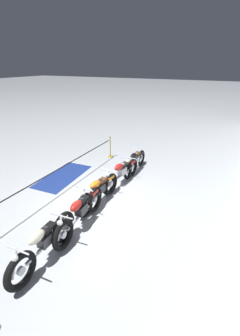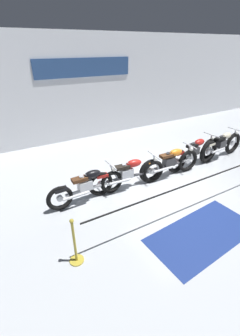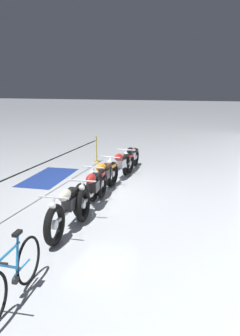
{
  "view_description": "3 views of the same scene",
  "coord_description": "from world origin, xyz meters",
  "px_view_note": "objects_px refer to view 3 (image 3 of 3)",
  "views": [
    {
      "loc": [
        5.28,
        3.85,
        4.19
      ],
      "look_at": [
        -0.89,
        0.73,
        0.94
      ],
      "focal_mm": 24.0,
      "sensor_mm": 36.0,
      "label": 1
    },
    {
      "loc": [
        -4.36,
        -4.17,
        3.7
      ],
      "look_at": [
        -1.49,
        0.87,
        0.52
      ],
      "focal_mm": 24.0,
      "sensor_mm": 36.0,
      "label": 2
    },
    {
      "loc": [
        8.54,
        3.55,
        3.01
      ],
      "look_at": [
        -1.29,
        0.54,
        0.41
      ],
      "focal_mm": 35.0,
      "sensor_mm": 36.0,
      "label": 3
    }
  ],
  "objects_px": {
    "floor_banner": "(49,177)",
    "stanchion_far_left": "(71,156)",
    "motorcycle_black_0": "(131,158)",
    "motorcycle_red_1": "(121,166)",
    "motorcycle_cream_4": "(68,208)",
    "motorcycle_orange_2": "(103,177)",
    "bicycle": "(12,277)",
    "motorcycle_red_3": "(93,190)"
  },
  "relations": [
    {
      "from": "motorcycle_red_1",
      "to": "bicycle",
      "type": "xyz_separation_m",
      "value": [
        6.5,
        0.38,
        -0.06
      ]
    },
    {
      "from": "motorcycle_black_0",
      "to": "floor_banner",
      "type": "relative_size",
      "value": 0.84
    },
    {
      "from": "motorcycle_cream_4",
      "to": "floor_banner",
      "type": "distance_m",
      "value": 4.34
    },
    {
      "from": "bicycle",
      "to": "stanchion_far_left",
      "type": "height_order",
      "value": "stanchion_far_left"
    },
    {
      "from": "motorcycle_red_1",
      "to": "stanchion_far_left",
      "type": "bearing_deg",
      "value": -84.66
    },
    {
      "from": "bicycle",
      "to": "stanchion_far_left",
      "type": "distance_m",
      "value": 6.68
    },
    {
      "from": "motorcycle_black_0",
      "to": "bicycle",
      "type": "xyz_separation_m",
      "value": [
        7.75,
        0.36,
        -0.06
      ]
    },
    {
      "from": "motorcycle_black_0",
      "to": "motorcycle_red_1",
      "type": "bearing_deg",
      "value": -0.95
    },
    {
      "from": "motorcycle_black_0",
      "to": "motorcycle_cream_4",
      "type": "bearing_deg",
      "value": 0.53
    },
    {
      "from": "motorcycle_red_3",
      "to": "stanchion_far_left",
      "type": "relative_size",
      "value": 0.34
    },
    {
      "from": "motorcycle_red_3",
      "to": "stanchion_far_left",
      "type": "bearing_deg",
      "value": -144.93
    },
    {
      "from": "motorcycle_orange_2",
      "to": "bicycle",
      "type": "relative_size",
      "value": 1.26
    },
    {
      "from": "motorcycle_orange_2",
      "to": "stanchion_far_left",
      "type": "xyz_separation_m",
      "value": [
        -1.34,
        -1.63,
        0.23
      ]
    },
    {
      "from": "motorcycle_black_0",
      "to": "stanchion_far_left",
      "type": "bearing_deg",
      "value": -50.45
    },
    {
      "from": "motorcycle_red_1",
      "to": "stanchion_far_left",
      "type": "xyz_separation_m",
      "value": [
        0.16,
        -1.69,
        0.24
      ]
    },
    {
      "from": "motorcycle_red_3",
      "to": "stanchion_far_left",
      "type": "xyz_separation_m",
      "value": [
        -2.55,
        -1.79,
        0.22
      ]
    },
    {
      "from": "stanchion_far_left",
      "to": "motorcycle_cream_4",
      "type": "bearing_deg",
      "value": 24.36
    },
    {
      "from": "motorcycle_black_0",
      "to": "motorcycle_red_1",
      "type": "xyz_separation_m",
      "value": [
        1.25,
        -0.02,
        0.01
      ]
    },
    {
      "from": "motorcycle_black_0",
      "to": "motorcycle_orange_2",
      "type": "bearing_deg",
      "value": -1.63
    },
    {
      "from": "motorcycle_black_0",
      "to": "motorcycle_red_1",
      "type": "distance_m",
      "value": 1.25
    },
    {
      "from": "motorcycle_red_3",
      "to": "floor_banner",
      "type": "relative_size",
      "value": 0.97
    },
    {
      "from": "motorcycle_red_3",
      "to": "floor_banner",
      "type": "xyz_separation_m",
      "value": [
        -2.22,
        -2.5,
        -0.48
      ]
    },
    {
      "from": "motorcycle_orange_2",
      "to": "motorcycle_cream_4",
      "type": "distance_m",
      "value": 2.54
    },
    {
      "from": "motorcycle_orange_2",
      "to": "motorcycle_cream_4",
      "type": "bearing_deg",
      "value": 2.87
    },
    {
      "from": "motorcycle_cream_4",
      "to": "stanchion_far_left",
      "type": "height_order",
      "value": "stanchion_far_left"
    },
    {
      "from": "motorcycle_red_1",
      "to": "motorcycle_red_3",
      "type": "xyz_separation_m",
      "value": [
        2.71,
        0.11,
        0.02
      ]
    },
    {
      "from": "motorcycle_red_1",
      "to": "motorcycle_black_0",
      "type": "bearing_deg",
      "value": 179.05
    },
    {
      "from": "stanchion_far_left",
      "to": "motorcycle_red_3",
      "type": "bearing_deg",
      "value": 35.07
    },
    {
      "from": "motorcycle_orange_2",
      "to": "floor_banner",
      "type": "bearing_deg",
      "value": -113.3
    },
    {
      "from": "motorcycle_red_3",
      "to": "floor_banner",
      "type": "distance_m",
      "value": 3.37
    },
    {
      "from": "motorcycle_orange_2",
      "to": "stanchion_far_left",
      "type": "relative_size",
      "value": 0.31
    },
    {
      "from": "motorcycle_orange_2",
      "to": "floor_banner",
      "type": "xyz_separation_m",
      "value": [
        -1.01,
        -2.33,
        -0.47
      ]
    },
    {
      "from": "floor_banner",
      "to": "stanchion_far_left",
      "type": "bearing_deg",
      "value": 111.47
    },
    {
      "from": "motorcycle_red_1",
      "to": "motorcycle_cream_4",
      "type": "xyz_separation_m",
      "value": [
        4.03,
        0.07,
        0.02
      ]
    },
    {
      "from": "motorcycle_orange_2",
      "to": "bicycle",
      "type": "bearing_deg",
      "value": 5.04
    },
    {
      "from": "stanchion_far_left",
      "to": "floor_banner",
      "type": "xyz_separation_m",
      "value": [
        0.34,
        -0.71,
        -0.69
      ]
    },
    {
      "from": "motorcycle_red_1",
      "to": "motorcycle_cream_4",
      "type": "distance_m",
      "value": 4.03
    },
    {
      "from": "motorcycle_red_1",
      "to": "floor_banner",
      "type": "height_order",
      "value": "motorcycle_red_1"
    },
    {
      "from": "motorcycle_red_1",
      "to": "motorcycle_red_3",
      "type": "height_order",
      "value": "motorcycle_red_3"
    },
    {
      "from": "motorcycle_orange_2",
      "to": "floor_banner",
      "type": "relative_size",
      "value": 0.87
    },
    {
      "from": "motorcycle_black_0",
      "to": "bicycle",
      "type": "bearing_deg",
      "value": 2.68
    },
    {
      "from": "motorcycle_cream_4",
      "to": "bicycle",
      "type": "xyz_separation_m",
      "value": [
        2.47,
        0.31,
        -0.08
      ]
    }
  ]
}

